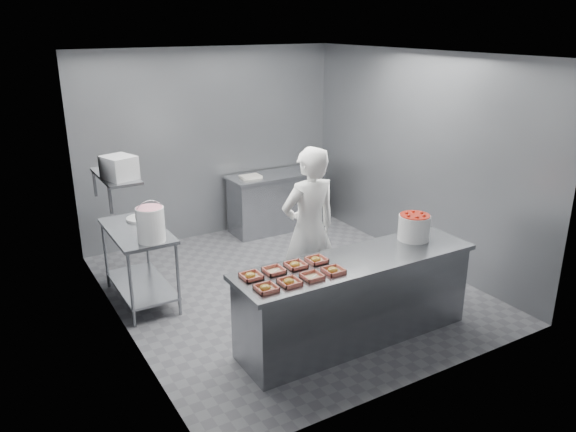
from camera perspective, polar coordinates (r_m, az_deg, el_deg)
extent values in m
plane|color=#4C4C51|center=(7.03, 0.02, -7.29)|extent=(4.50, 4.50, 0.00)
plane|color=white|center=(6.30, 0.02, 16.15)|extent=(4.50, 4.50, 0.00)
cube|color=slate|center=(8.48, -7.81, 7.24)|extent=(4.00, 0.04, 2.80)
cube|color=slate|center=(5.81, -17.21, 0.91)|extent=(0.04, 4.50, 2.80)
cube|color=slate|center=(7.71, 12.99, 5.70)|extent=(0.04, 4.50, 2.80)
cube|color=slate|center=(5.65, 7.04, -4.57)|extent=(2.60, 0.70, 0.05)
cube|color=slate|center=(5.84, 6.86, -8.61)|extent=(2.50, 0.64, 0.85)
cube|color=slate|center=(6.61, -15.12, -1.46)|extent=(0.60, 1.20, 0.04)
cube|color=slate|center=(6.87, -14.63, -6.78)|extent=(0.56, 1.15, 0.03)
cylinder|color=slate|center=(6.22, -15.63, -7.27)|extent=(0.04, 0.04, 0.88)
cylinder|color=slate|center=(6.35, -11.10, -6.33)|extent=(0.04, 0.04, 0.88)
cylinder|color=slate|center=(7.22, -18.05, -3.72)|extent=(0.04, 0.04, 0.88)
cylinder|color=slate|center=(7.33, -14.11, -2.98)|extent=(0.04, 0.04, 0.88)
cube|color=slate|center=(8.68, -1.26, 4.13)|extent=(1.50, 0.60, 0.05)
cube|color=slate|center=(8.81, -1.24, 1.30)|extent=(1.44, 0.55, 0.85)
cube|color=slate|center=(6.37, -17.11, 3.92)|extent=(0.35, 0.90, 0.03)
cube|color=tan|center=(4.97, -2.23, -7.35)|extent=(0.18, 0.18, 0.04)
cube|color=white|center=(5.00, -1.85, -7.27)|extent=(0.10, 0.06, 0.00)
ellipsoid|color=gold|center=(4.96, -2.33, -7.28)|extent=(0.10, 0.10, 0.05)
cube|color=tan|center=(5.07, 0.17, -6.74)|extent=(0.18, 0.18, 0.04)
cube|color=white|center=(5.11, 0.52, -6.66)|extent=(0.10, 0.06, 0.00)
ellipsoid|color=gold|center=(5.06, 0.08, -6.66)|extent=(0.10, 0.10, 0.05)
cube|color=tan|center=(5.19, 2.47, -6.14)|extent=(0.18, 0.18, 0.04)
cube|color=white|center=(5.22, 2.79, -6.07)|extent=(0.10, 0.06, 0.00)
cube|color=tan|center=(5.31, 4.65, -5.56)|extent=(0.18, 0.18, 0.04)
cube|color=white|center=(5.35, 4.95, -5.49)|extent=(0.10, 0.06, 0.00)
ellipsoid|color=gold|center=(5.30, 4.56, -5.48)|extent=(0.10, 0.10, 0.05)
cube|color=tan|center=(5.20, -3.75, -6.12)|extent=(0.18, 0.18, 0.04)
cube|color=white|center=(5.23, -3.38, -6.05)|extent=(0.10, 0.06, 0.00)
ellipsoid|color=gold|center=(5.19, -3.85, -6.04)|extent=(0.10, 0.10, 0.05)
cube|color=tan|center=(5.30, -1.43, -5.56)|extent=(0.18, 0.18, 0.04)
cube|color=white|center=(5.33, -1.08, -5.50)|extent=(0.10, 0.06, 0.00)
cube|color=tan|center=(5.41, 0.80, -5.02)|extent=(0.18, 0.18, 0.04)
cube|color=white|center=(5.44, 1.12, -4.96)|extent=(0.10, 0.06, 0.00)
ellipsoid|color=gold|center=(5.40, 0.71, -4.94)|extent=(0.10, 0.10, 0.05)
cube|color=tan|center=(5.53, 2.93, -4.49)|extent=(0.18, 0.18, 0.04)
cube|color=white|center=(5.56, 3.23, -4.43)|extent=(0.10, 0.06, 0.00)
ellipsoid|color=gold|center=(5.52, 2.84, -4.41)|extent=(0.10, 0.10, 0.05)
imported|color=white|center=(6.23, 2.15, -1.42)|extent=(0.69, 0.46, 1.89)
cylinder|color=silver|center=(6.18, 12.68, -1.15)|extent=(0.34, 0.34, 0.27)
cylinder|color=red|center=(6.14, 12.77, -0.05)|extent=(0.32, 0.32, 0.04)
cylinder|color=silver|center=(6.15, -13.77, -0.84)|extent=(0.30, 0.30, 0.38)
cylinder|color=#D76B86|center=(6.09, -13.91, 0.78)|extent=(0.28, 0.28, 0.02)
torus|color=slate|center=(6.11, -13.86, 0.15)|extent=(0.31, 0.01, 0.31)
cylinder|color=silver|center=(6.91, -14.74, -0.23)|extent=(0.41, 0.41, 0.03)
cube|color=#CCB28C|center=(6.88, -14.67, -0.33)|extent=(0.15, 0.12, 0.02)
cube|color=gray|center=(6.15, -16.78, 4.74)|extent=(0.37, 0.40, 0.24)
cube|color=silver|center=(8.48, -3.83, 4.01)|extent=(0.31, 0.24, 0.04)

